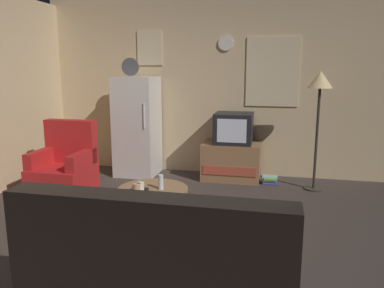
# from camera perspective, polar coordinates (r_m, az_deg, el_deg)

# --- Properties ---
(ground_plane) EXTENTS (12.00, 12.00, 0.00)m
(ground_plane) POSITION_cam_1_polar(r_m,az_deg,el_deg) (3.89, -3.91, -13.48)
(ground_plane) COLOR #3D332D
(wall_with_art) EXTENTS (5.20, 0.12, 2.80)m
(wall_with_art) POSITION_cam_1_polar(r_m,az_deg,el_deg) (5.92, 2.75, 9.14)
(wall_with_art) COLOR #D1B284
(wall_with_art) RESTS_ON ground_plane
(fridge) EXTENTS (0.60, 0.62, 1.77)m
(fridge) POSITION_cam_1_polar(r_m,az_deg,el_deg) (5.88, -8.18, 2.68)
(fridge) COLOR silver
(fridge) RESTS_ON ground_plane
(tv_stand) EXTENTS (0.84, 0.53, 0.55)m
(tv_stand) POSITION_cam_1_polar(r_m,az_deg,el_deg) (5.67, 5.89, -2.56)
(tv_stand) COLOR #8E6642
(tv_stand) RESTS_ON ground_plane
(crt_tv) EXTENTS (0.54, 0.51, 0.44)m
(crt_tv) POSITION_cam_1_polar(r_m,az_deg,el_deg) (5.56, 6.24, 2.37)
(crt_tv) COLOR black
(crt_tv) RESTS_ON tv_stand
(standing_lamp) EXTENTS (0.32, 0.32, 1.59)m
(standing_lamp) POSITION_cam_1_polar(r_m,az_deg,el_deg) (5.25, 18.56, 7.80)
(standing_lamp) COLOR #332D28
(standing_lamp) RESTS_ON ground_plane
(coffee_table) EXTENTS (0.72, 0.72, 0.42)m
(coffee_table) POSITION_cam_1_polar(r_m,az_deg,el_deg) (4.00, -5.83, -9.48)
(coffee_table) COLOR #8E6642
(coffee_table) RESTS_ON ground_plane
(wine_glass) EXTENTS (0.05, 0.05, 0.15)m
(wine_glass) POSITION_cam_1_polar(r_m,az_deg,el_deg) (3.87, -4.68, -5.67)
(wine_glass) COLOR silver
(wine_glass) RESTS_ON coffee_table
(mug_ceramic_white) EXTENTS (0.08, 0.08, 0.09)m
(mug_ceramic_white) POSITION_cam_1_polar(r_m,az_deg,el_deg) (3.84, -7.74, -6.35)
(mug_ceramic_white) COLOR silver
(mug_ceramic_white) RESTS_ON coffee_table
(mug_ceramic_tan) EXTENTS (0.08, 0.08, 0.09)m
(mug_ceramic_tan) POSITION_cam_1_polar(r_m,az_deg,el_deg) (3.80, -8.30, -6.55)
(mug_ceramic_tan) COLOR tan
(mug_ceramic_tan) RESTS_ON coffee_table
(remote_control) EXTENTS (0.15, 0.05, 0.02)m
(remote_control) POSITION_cam_1_polar(r_m,az_deg,el_deg) (3.89, -7.61, -6.63)
(remote_control) COLOR black
(remote_control) RESTS_ON coffee_table
(armchair) EXTENTS (0.68, 0.68, 0.96)m
(armchair) POSITION_cam_1_polar(r_m,az_deg,el_deg) (5.17, -18.49, -3.71)
(armchair) COLOR red
(armchair) RESTS_ON ground_plane
(couch) EXTENTS (1.70, 0.80, 0.92)m
(couch) POSITION_cam_1_polar(r_m,az_deg,el_deg) (2.63, -4.80, -18.80)
(couch) COLOR black
(couch) RESTS_ON ground_plane
(book_stack) EXTENTS (0.22, 0.18, 0.11)m
(book_stack) POSITION_cam_1_polar(r_m,az_deg,el_deg) (5.58, 11.54, -5.27)
(book_stack) COLOR #413388
(book_stack) RESTS_ON ground_plane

